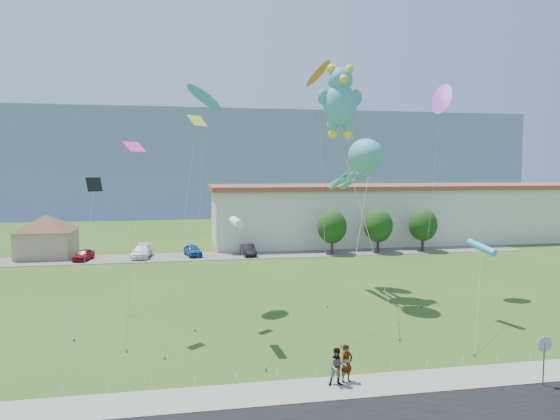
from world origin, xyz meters
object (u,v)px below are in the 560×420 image
Objects in this scene: stop_sign at (544,349)px; teddy_bear_kite at (340,100)px; octopus_kite at (360,165)px; pedestrian_left at (347,363)px; parked_car_white at (142,251)px; parked_car_red at (84,255)px; pavilion at (47,232)px; parked_car_blue at (193,250)px; pedestrian_right at (338,367)px; parked_car_black at (248,250)px; warehouse at (417,212)px.

stop_sign is 0.13× the size of teddy_bear_kite.
teddy_bear_kite is at bearing 106.82° from octopus_kite.
parked_car_white is (-13.12, 37.64, -0.25)m from pedestrian_left.
parked_car_red is 0.24× the size of octopus_kite.
pavilion is 17.43m from parked_car_blue.
parked_car_red is 35.10m from octopus_kite.
parked_car_black is (-0.06, 37.12, -0.29)m from pedestrian_right.
teddy_bear_kite reaches higher than parked_car_black.
stop_sign is 0.17× the size of octopus_kite.
parked_car_white is at bearing -167.52° from warehouse.
octopus_kite is 0.80× the size of teddy_bear_kite.
stop_sign is 42.88m from parked_car_blue.
stop_sign is 1.37× the size of pedestrian_right.
parked_car_white is 0.26× the size of teddy_bear_kite.
octopus_kite is (12.91, -22.90, 10.03)m from parked_car_blue.
parked_car_red is 0.92× the size of parked_car_blue.
parked_car_white is at bearing 18.03° from parked_car_red.
stop_sign reaches higher than pedestrian_right.
warehouse is 4.03× the size of octopus_kite.
teddy_bear_kite is (29.16, -22.74, 13.14)m from pavilion.
pedestrian_right is at bearing 170.31° from stop_sign.
parked_car_blue is at bearing 120.96° from teddy_bear_kite.
pavilion reaches higher than pedestrian_right.
pavilion is 2.29× the size of parked_car_blue.
parked_car_white reaches higher than parked_car_black.
parked_car_black reaches higher than parked_car_red.
parked_car_white is at bearing 88.78° from pedestrian_left.
parked_car_white is (11.16, -2.60, -2.25)m from pavilion.
octopus_kite is at bearing -29.56° from parked_car_red.
parked_car_black is at bearing -20.31° from parked_car_blue.
octopus_kite is at bearing -78.23° from parked_car_black.
stop_sign is (33.50, -42.21, -1.15)m from pavilion.
teddy_bear_kite is (-4.34, 19.46, 14.29)m from stop_sign.
warehouse is at bearing 71.10° from stop_sign.
pavilion is at bearing 170.49° from parked_car_white.
pavilion is at bearing 167.59° from parked_car_black.
pedestrian_left is at bearing 33.14° from pedestrian_right.
pedestrian_left is at bearing -92.49° from parked_car_blue.
parked_car_black is (-26.33, -9.42, -3.40)m from warehouse.
stop_sign is 45.49m from parked_car_white.
parked_car_blue is 28.09m from teddy_bear_kite.
pedestrian_left is 0.10× the size of teddy_bear_kite.
warehouse is 16.54× the size of parked_car_red.
parked_car_blue is 28.14m from octopus_kite.
parked_car_white is 1.23× the size of parked_car_black.
pedestrian_right is (23.73, -40.54, -2.01)m from pavilion.
warehouse is at bearing 16.09° from parked_car_white.
parked_car_white is at bearing 112.60° from pedestrian_right.
teddy_bear_kite is at bearing -78.35° from parked_car_black.
pavilion is 2.50× the size of parked_car_red.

